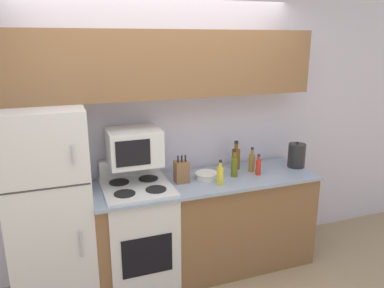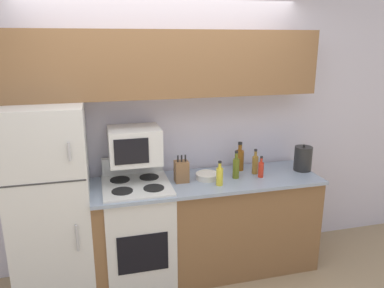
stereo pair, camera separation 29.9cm
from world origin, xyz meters
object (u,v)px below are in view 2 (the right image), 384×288
bottle_whiskey (240,159)px  bottle_vinegar (255,164)px  bottle_cooking_spray (220,176)px  knife_block (181,171)px  stove (138,232)px  bottle_olive_oil (236,167)px  microwave (134,145)px  bottle_hot_sauce (261,169)px  bowl (207,176)px  refrigerator (52,204)px  kettle (303,158)px

bottle_whiskey → bottle_vinegar: bottle_whiskey is taller
bottle_cooking_spray → knife_block: bearing=151.1°
stove → bottle_olive_oil: (0.90, -0.03, 0.54)m
stove → microwave: (0.01, 0.11, 0.78)m
bottle_olive_oil → bottle_hot_sauce: bottle_olive_oil is taller
bowl → stove: bearing=-179.1°
bottle_cooking_spray → bottle_olive_oil: bearing=32.5°
knife_block → bottle_olive_oil: bottle_olive_oil is taller
microwave → bottle_olive_oil: (0.90, -0.14, -0.24)m
refrigerator → bowl: 1.35m
bottle_hot_sauce → bottle_whiskey: bearing=116.8°
microwave → bottle_whiskey: bearing=3.4°
bottle_vinegar → microwave: bearing=176.3°
bottle_whiskey → bottle_olive_oil: bearing=-120.0°
refrigerator → microwave: size_ratio=3.78×
refrigerator → bottle_cooking_spray: refrigerator is taller
bottle_whiskey → knife_block: bearing=-165.6°
bowl → bottle_olive_oil: size_ratio=0.81×
bottle_cooking_spray → refrigerator: bearing=172.8°
bottle_vinegar → bottle_cooking_spray: 0.46m
bottle_whiskey → kettle: bottle_whiskey is taller
kettle → knife_block: bearing=180.0°
stove → bowl: bearing=0.9°
refrigerator → knife_block: (1.11, -0.01, 0.19)m
knife_block → bottle_vinegar: size_ratio=1.04×
refrigerator → bottle_olive_oil: (1.61, -0.05, 0.20)m
bottle_olive_oil → bottle_cooking_spray: size_ratio=1.18×
microwave → bottle_olive_oil: size_ratio=1.70×
bottle_whiskey → bottle_hot_sauce: bearing=-63.2°
microwave → knife_block: 0.47m
microwave → bottle_olive_oil: bearing=-8.7°
bottle_whiskey → bottle_cooking_spray: (-0.31, -0.32, -0.02)m
bottle_hot_sauce → stove: bearing=176.7°
bottle_cooking_spray → bottle_whiskey: bearing=45.9°
microwave → bottle_whiskey: 1.04m
bowl → knife_block: bearing=-179.8°
refrigerator → bottle_whiskey: refrigerator is taller
refrigerator → bottle_vinegar: bearing=0.5°
bowl → microwave: bearing=171.2°
stove → bowl: 0.80m
bottle_hot_sauce → bottle_olive_oil: bearing=170.9°
microwave → knife_block: (0.40, -0.10, -0.24)m
stove → bottle_whiskey: size_ratio=3.96×
bottle_olive_oil → knife_block: bearing=175.6°
bottle_cooking_spray → microwave: bearing=159.2°
stove → bowl: size_ratio=5.27×
stove → bottle_cooking_spray: (0.70, -0.16, 0.53)m
bottle_cooking_spray → kettle: 0.92m
stove → microwave: bearing=85.5°
bottle_vinegar → bottle_cooking_spray: bottle_vinegar is taller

